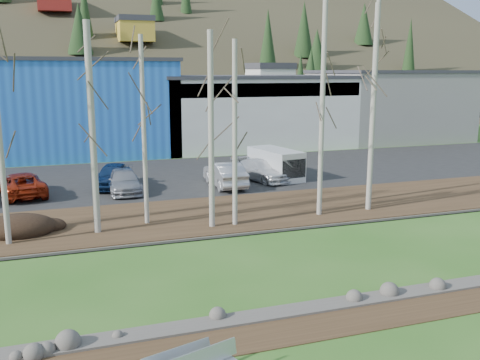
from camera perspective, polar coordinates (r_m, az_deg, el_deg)
name	(u,v)px	position (r m, az deg, el deg)	size (l,w,h in m)	color
dirt_strip	(289,329)	(15.85, 5.21, -15.59)	(80.00, 1.80, 0.03)	#382616
near_bank_rocks	(275,315)	(16.68, 3.76, -14.18)	(80.00, 0.80, 0.50)	#47423D
river	(233,268)	(20.21, -0.78, -9.42)	(80.00, 8.00, 0.90)	#102130
far_bank_rocks	(204,237)	(23.92, -3.86, -6.07)	(80.00, 0.80, 0.46)	#47423D
far_bank	(187,217)	(26.88, -5.65, -3.94)	(80.00, 7.00, 0.15)	#382616
parking_lot	(151,178)	(36.91, -9.43, 0.21)	(80.00, 14.00, 0.14)	black
building_blue	(54,107)	(49.83, -19.22, 7.39)	(20.40, 12.24, 8.30)	blue
building_white	(248,110)	(52.97, 0.83, 7.43)	(18.36, 12.24, 6.80)	beige
building_grey	(387,105)	(60.28, 15.43, 7.75)	(14.28, 12.24, 7.30)	gray
hillside	(87,7)	(95.47, -16.05, 17.31)	(160.00, 72.00, 35.00)	#302B1C
dirt_mound	(18,226)	(25.74, -22.60, -4.60)	(3.22, 2.28, 0.63)	black
birch_2	(92,130)	(24.03, -15.48, 5.18)	(0.29, 0.29, 9.18)	#A8A397
birch_4	(211,131)	(24.10, -3.10, 5.20)	(0.26, 0.26, 8.84)	#A8A397
birch_5	(144,132)	(25.03, -10.21, 5.09)	(0.21, 0.21, 8.68)	#A8A397
birch_6	(235,135)	(24.42, -0.56, 4.87)	(0.23, 0.23, 8.47)	#A8A397
birch_7	(373,110)	(27.94, 14.00, 7.30)	(0.27, 0.27, 10.34)	#A8A397
birch_8	(322,107)	(26.38, 8.77, 7.74)	(0.24, 0.24, 10.77)	#A8A397
birch_9	(374,90)	(30.17, 14.14, 9.30)	(0.23, 0.23, 12.15)	#A8A397
car_1	(21,184)	(33.24, -22.28, -0.43)	(2.28, 4.94, 1.37)	#9B260F
car_2	(124,181)	(32.56, -12.27, -0.11)	(1.83, 4.51, 1.31)	gray
car_3	(113,176)	(33.98, -13.43, 0.47)	(1.75, 4.35, 1.48)	navy
car_4	(225,174)	(33.32, -1.62, 0.63)	(1.64, 4.72, 1.55)	#ABABAD
car_5	(261,170)	(35.22, 2.25, 1.06)	(1.90, 4.68, 1.36)	silver
van_white	(277,164)	(35.80, 3.97, 1.70)	(2.58, 4.72, 1.96)	white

